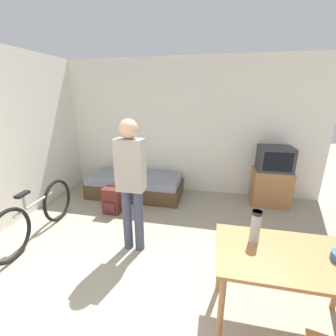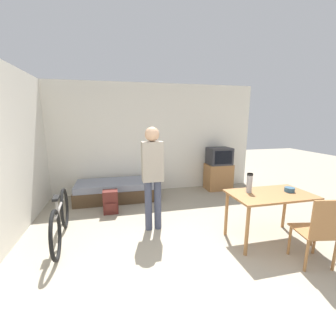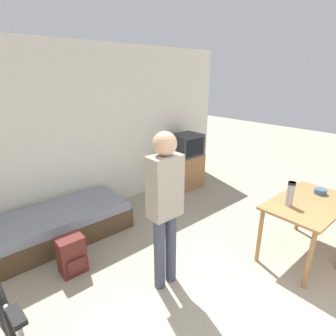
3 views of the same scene
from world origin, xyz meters
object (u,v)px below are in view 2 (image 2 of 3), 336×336
Objects in this scene: thermos_flask at (249,182)px; dining_table at (270,200)px; daybed at (117,190)px; tv at (219,169)px; bicycle at (61,219)px; person_standing at (153,171)px; mate_bowl at (289,190)px; backpack at (111,202)px; wooden_chair at (320,229)px.

dining_table is at bearing -22.90° from thermos_flask.
tv reaches higher than daybed.
bicycle reaches higher than daybed.
daybed is at bearing 132.99° from dining_table.
daybed is at bearing 109.29° from person_standing.
person_standing is 2.15m from mate_bowl.
bicycle is at bearing -129.40° from backpack.
backpack is at bearing 149.34° from mate_bowl.
daybed is 2.66m from tv.
person_standing is 5.83× the size of thermos_flask.
bicycle is at bearing 166.87° from dining_table.
tv is at bearing 40.97° from person_standing.
tv is at bearing 27.55° from bicycle.
backpack is at bearing -100.56° from daybed.
backpack is (-0.72, 0.85, -0.79)m from person_standing.
wooden_chair is 3.59m from bicycle.
daybed is 6.35× the size of thermos_flask.
mate_bowl is at bearing -91.54° from tv.
dining_table is 2.91m from backpack.
wooden_chair is 2.02× the size of backpack.
daybed is at bearing 127.68° from wooden_chair.
dining_table is 0.36m from mate_bowl.
bicycle reaches higher than backpack.
backpack is (-2.55, 2.34, -0.30)m from wooden_chair.
wooden_chair is (2.41, -3.12, 0.31)m from daybed.
daybed is 3.07m from thermos_flask.
mate_bowl is at bearing -11.79° from bicycle.
mate_bowl is (2.57, -2.39, 0.58)m from daybed.
daybed is 1.55× the size of dining_table.
wooden_chair reaches higher than mate_bowl.
wooden_chair is at bearing -52.32° from daybed.
backpack is at bearing 145.82° from dining_table.
wooden_chair is at bearing -94.01° from tv.
tv is 0.67× the size of bicycle.
mate_bowl is at bearing -42.92° from daybed.
tv reaches higher than wooden_chair.
thermos_flask is at bearing 169.46° from mate_bowl.
wooden_chair is (0.17, -0.72, -0.13)m from dining_table.
wooden_chair is 3.17× the size of thermos_flask.
daybed is 2.01× the size of wooden_chair.
mate_bowl is (0.16, 0.73, 0.27)m from wooden_chair.
person_standing is 11.74× the size of mate_bowl.
wooden_chair is 3.47m from backpack.
thermos_flask is (-0.47, 0.84, 0.40)m from wooden_chair.
person_standing is (-1.66, 0.76, 0.36)m from dining_table.
mate_bowl is (3.44, -0.72, 0.44)m from bicycle.
person_standing reaches higher than backpack.
daybed is 1.69× the size of tv.
dining_table is 4.09× the size of thermos_flask.
wooden_chair is at bearing -23.79° from bicycle.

